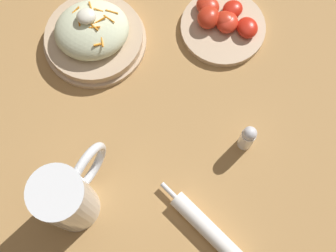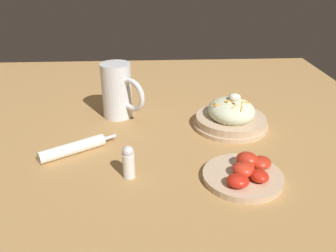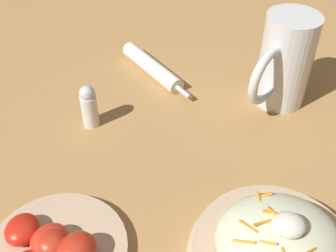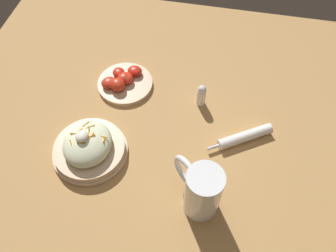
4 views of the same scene
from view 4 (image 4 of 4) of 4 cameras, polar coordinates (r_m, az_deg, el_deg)
ground_plane at (r=0.96m, az=-0.11°, el=-6.29°), size 1.43×1.43×0.00m
salad_plate at (r=0.97m, az=-13.01°, el=-3.39°), size 0.21×0.21×0.10m
beer_mug at (r=0.84m, az=5.54°, el=-10.96°), size 0.13×0.13×0.16m
napkin_roll at (r=1.01m, az=12.56°, el=-1.74°), size 0.12×0.18×0.03m
tomato_plate at (r=1.12m, az=-7.37°, el=7.31°), size 0.18×0.18×0.05m
salt_shaker at (r=1.05m, az=5.56°, el=5.13°), size 0.03×0.03×0.08m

